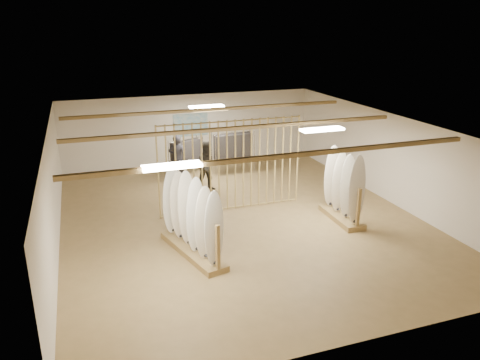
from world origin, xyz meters
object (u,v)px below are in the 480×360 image
object	(u,v)px
clothing_rack_a	(186,151)
shopper_b	(208,163)
rack_right	(343,197)
clothing_rack_b	(233,146)
rack_left	(192,228)
shopper_a	(177,155)

from	to	relation	value
clothing_rack_a	shopper_b	xyz separation A→B (m)	(0.32, -1.92, 0.06)
rack_right	clothing_rack_b	world-z (taller)	rack_right
rack_right	clothing_rack_b	bearing A→B (deg)	108.86
rack_left	shopper_a	size ratio (longest dim) A/B	1.34
rack_left	shopper_b	size ratio (longest dim) A/B	1.35
clothing_rack_a	clothing_rack_b	xyz separation A→B (m)	(1.70, -0.47, 0.16)
clothing_rack_b	shopper_b	distance (m)	2.00
rack_left	shopper_b	world-z (taller)	rack_left
rack_right	clothing_rack_a	size ratio (longest dim) A/B	1.50
clothing_rack_b	shopper_b	xyz separation A→B (m)	(-1.38, -1.45, -0.10)
clothing_rack_a	shopper_a	distance (m)	0.81
clothing_rack_b	shopper_a	size ratio (longest dim) A/B	0.84
rack_left	rack_right	world-z (taller)	rack_right
clothing_rack_a	shopper_b	bearing A→B (deg)	-103.52
rack_right	clothing_rack_a	xyz separation A→B (m)	(-3.31, 5.65, 0.20)
rack_left	clothing_rack_b	xyz separation A→B (m)	(3.00, 5.82, 0.37)
clothing_rack_a	clothing_rack_b	bearing A→B (deg)	-38.59
clothing_rack_b	shopper_b	bearing A→B (deg)	-136.15
rack_left	rack_right	bearing A→B (deg)	-6.66
clothing_rack_a	clothing_rack_b	distance (m)	1.77
rack_left	shopper_b	distance (m)	4.67
clothing_rack_a	shopper_b	world-z (taller)	shopper_b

